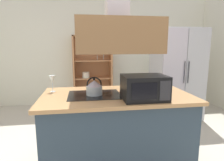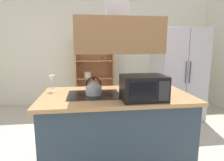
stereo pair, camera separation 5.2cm
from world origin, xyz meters
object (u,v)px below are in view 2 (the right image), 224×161
object	(u,v)px
refrigerator	(178,74)
kettle	(94,87)
dish_cabinet	(94,75)
microwave	(143,88)
wine_glass_on_counter	(52,79)
cutting_board	(134,90)

from	to	relation	value
refrigerator	kettle	xyz separation A→B (m)	(-1.75, -1.45, 0.09)
dish_cabinet	microwave	world-z (taller)	dish_cabinet
dish_cabinet	microwave	bearing A→B (deg)	-81.91
refrigerator	wine_glass_on_counter	xyz separation A→B (m)	(-2.25, -1.22, 0.16)
microwave	cutting_board	bearing A→B (deg)	90.92
microwave	kettle	bearing A→B (deg)	152.16
cutting_board	wine_glass_on_counter	xyz separation A→B (m)	(-1.01, 0.11, 0.14)
refrigerator	dish_cabinet	bearing A→B (deg)	146.02
microwave	dish_cabinet	bearing A→B (deg)	98.09
refrigerator	microwave	xyz separation A→B (m)	(-1.23, -1.72, 0.13)
wine_glass_on_counter	cutting_board	bearing A→B (deg)	-6.43
refrigerator	kettle	bearing A→B (deg)	-140.30
cutting_board	microwave	size ratio (longest dim) A/B	0.74
kettle	wine_glass_on_counter	xyz separation A→B (m)	(-0.50, 0.23, 0.06)
microwave	wine_glass_on_counter	xyz separation A→B (m)	(-1.01, 0.50, 0.02)
dish_cabinet	kettle	world-z (taller)	dish_cabinet
refrigerator	wine_glass_on_counter	distance (m)	2.56
wine_glass_on_counter	dish_cabinet	bearing A→B (deg)	75.24
refrigerator	microwave	distance (m)	2.12
kettle	wine_glass_on_counter	distance (m)	0.56
microwave	wine_glass_on_counter	world-z (taller)	microwave
refrigerator	dish_cabinet	size ratio (longest dim) A/B	1.05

